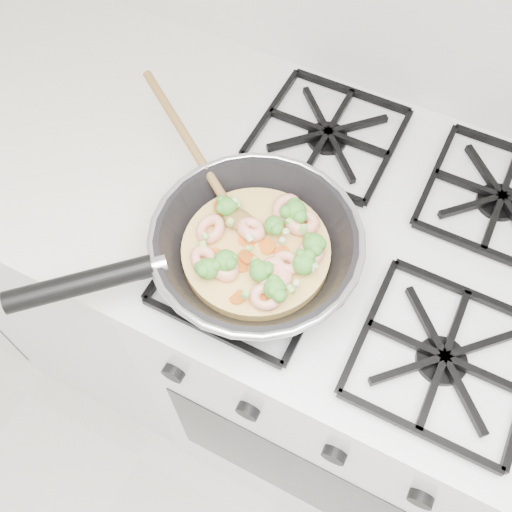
% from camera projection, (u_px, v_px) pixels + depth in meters
% --- Properties ---
extents(stove, '(0.60, 0.60, 0.92)m').
position_uv_depth(stove, '(341.00, 344.00, 1.28)').
color(stove, white).
rests_on(stove, ground).
extents(counter_left, '(1.00, 0.60, 0.90)m').
position_uv_depth(counter_left, '(51.00, 212.00, 1.47)').
color(counter_left, silver).
rests_on(counter_left, ground).
extents(skillet, '(0.44, 0.43, 0.10)m').
position_uv_depth(skillet, '(253.00, 247.00, 0.82)').
color(skillet, black).
rests_on(skillet, stove).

